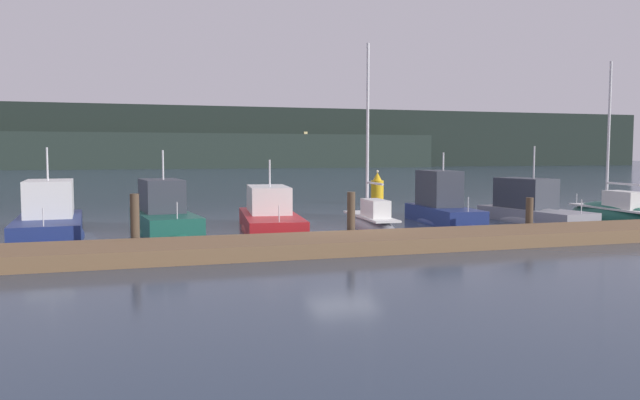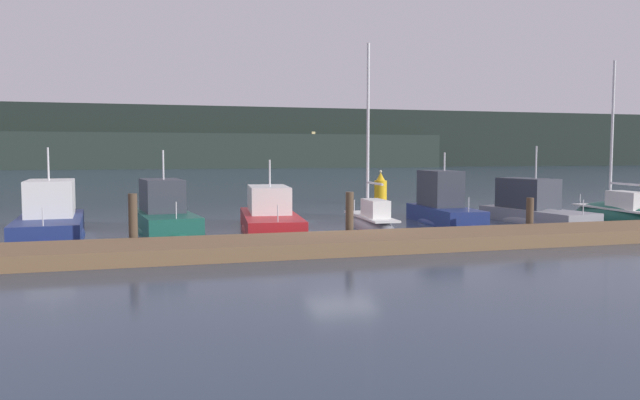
# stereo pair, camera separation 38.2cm
# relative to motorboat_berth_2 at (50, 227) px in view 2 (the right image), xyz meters

# --- Properties ---
(ground_plane) EXTENTS (400.00, 400.00, 0.00)m
(ground_plane) POSITION_rel_motorboat_berth_2_xyz_m (10.25, -3.76, -0.34)
(ground_plane) COLOR #2D3D51
(dock) EXTENTS (38.59, 2.80, 0.45)m
(dock) POSITION_rel_motorboat_berth_2_xyz_m (10.25, -6.26, -0.12)
(dock) COLOR brown
(dock) RESTS_ON ground
(mooring_pile_1) EXTENTS (0.28, 0.28, 1.82)m
(mooring_pile_1) POSITION_rel_motorboat_berth_2_xyz_m (3.05, -4.61, 0.57)
(mooring_pile_1) COLOR #4C3D2D
(mooring_pile_1) RESTS_ON ground
(mooring_pile_2) EXTENTS (0.28, 0.28, 1.75)m
(mooring_pile_2) POSITION_rel_motorboat_berth_2_xyz_m (10.25, -4.61, 0.53)
(mooring_pile_2) COLOR #4C3D2D
(mooring_pile_2) RESTS_ON ground
(mooring_pile_3) EXTENTS (0.28, 0.28, 1.41)m
(mooring_pile_3) POSITION_rel_motorboat_berth_2_xyz_m (17.46, -4.61, 0.36)
(mooring_pile_3) COLOR #4C3D2D
(mooring_pile_3) RESTS_ON ground
(motorboat_berth_2) EXTENTS (2.89, 7.16, 3.95)m
(motorboat_berth_2) POSITION_rel_motorboat_berth_2_xyz_m (0.00, 0.00, 0.00)
(motorboat_berth_2) COLOR navy
(motorboat_berth_2) RESTS_ON ground
(motorboat_berth_3) EXTENTS (2.87, 6.21, 3.79)m
(motorboat_berth_3) POSITION_rel_motorboat_berth_2_xyz_m (4.15, 0.04, 0.02)
(motorboat_berth_3) COLOR #195647
(motorboat_berth_3) RESTS_ON ground
(motorboat_berth_4) EXTENTS (3.09, 7.46, 3.32)m
(motorboat_berth_4) POSITION_rel_motorboat_berth_2_xyz_m (8.29, -0.33, -0.04)
(motorboat_berth_4) COLOR red
(motorboat_berth_4) RESTS_ON ground
(sailboat_berth_5) EXTENTS (1.56, 5.48, 8.16)m
(sailboat_berth_5) POSITION_rel_motorboat_berth_2_xyz_m (12.35, -1.14, -0.18)
(sailboat_berth_5) COLOR gray
(sailboat_berth_5) RESTS_ON ground
(motorboat_berth_6) EXTENTS (2.23, 5.69, 3.66)m
(motorboat_berth_6) POSITION_rel_motorboat_berth_2_xyz_m (16.15, -0.14, 0.10)
(motorboat_berth_6) COLOR navy
(motorboat_berth_6) RESTS_ON ground
(motorboat_berth_7) EXTENTS (3.05, 6.39, 4.09)m
(motorboat_berth_7) POSITION_rel_motorboat_berth_2_xyz_m (20.30, -0.87, -0.05)
(motorboat_berth_7) COLOR gray
(motorboat_berth_7) RESTS_ON ground
(sailboat_berth_8) EXTENTS (1.89, 6.05, 8.21)m
(sailboat_berth_8) POSITION_rel_motorboat_berth_2_xyz_m (24.45, -1.20, -0.22)
(sailboat_berth_8) COLOR #195647
(sailboat_berth_8) RESTS_ON ground
(channel_buoy) EXTENTS (1.15, 1.15, 2.07)m
(channel_buoy) POSITION_rel_motorboat_berth_2_xyz_m (17.30, 10.41, 0.44)
(channel_buoy) COLOR gold
(channel_buoy) RESTS_ON ground
(hillside_backdrop) EXTENTS (240.00, 23.00, 13.25)m
(hillside_backdrop) POSITION_rel_motorboat_berth_2_xyz_m (7.79, 116.08, 5.77)
(hillside_backdrop) COLOR #1E2823
(hillside_backdrop) RESTS_ON ground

